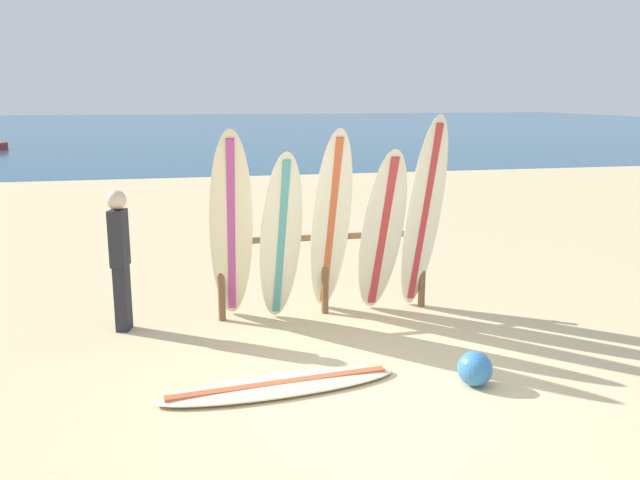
{
  "coord_description": "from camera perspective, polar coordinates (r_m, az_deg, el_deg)",
  "views": [
    {
      "loc": [
        -1.71,
        -5.26,
        2.76
      ],
      "look_at": [
        0.14,
        3.06,
        0.91
      ],
      "focal_mm": 37.32,
      "sensor_mm": 36.0,
      "label": 1
    }
  ],
  "objects": [
    {
      "name": "ground_plane",
      "position": [
        6.18,
        5.08,
        -14.3
      ],
      "size": [
        120.0,
        120.0,
        0.0
      ],
      "primitive_type": "plane",
      "color": "#D3BC8C"
    },
    {
      "name": "ocean_water",
      "position": [
        63.34,
        -11.15,
        9.56
      ],
      "size": [
        120.0,
        80.0,
        0.01
      ],
      "primitive_type": "cube",
      "color": "navy",
      "rests_on": "ground"
    },
    {
      "name": "surfboard_rack",
      "position": [
        8.47,
        0.44,
        -1.5
      ],
      "size": [
        2.75,
        0.09,
        1.16
      ],
      "color": "brown",
      "rests_on": "ground"
    },
    {
      "name": "surfboard_leaning_far_left",
      "position": [
        7.9,
        -7.63,
        0.9
      ],
      "size": [
        0.57,
        1.19,
        2.43
      ],
      "color": "beige",
      "rests_on": "ground"
    },
    {
      "name": "surfboard_leaning_left",
      "position": [
        7.92,
        -3.39,
        0.04
      ],
      "size": [
        0.54,
        0.87,
        2.17
      ],
      "color": "silver",
      "rests_on": "ground"
    },
    {
      "name": "surfboard_leaning_center_left",
      "position": [
        8.11,
        0.91,
        1.29
      ],
      "size": [
        0.52,
        1.21,
        2.43
      ],
      "color": "white",
      "rests_on": "ground"
    },
    {
      "name": "surfboard_leaning_center",
      "position": [
        8.29,
        5.34,
        0.57
      ],
      "size": [
        0.59,
        0.88,
        2.17
      ],
      "color": "silver",
      "rests_on": "ground"
    },
    {
      "name": "surfboard_leaning_center_right",
      "position": [
        8.46,
        8.86,
        2.07
      ],
      "size": [
        0.5,
        0.88,
        2.57
      ],
      "color": "white",
      "rests_on": "ground"
    },
    {
      "name": "surfboard_lying_on_sand",
      "position": [
        6.54,
        -3.5,
        -12.36
      ],
      "size": [
        2.41,
        0.79,
        0.08
      ],
      "color": "beige",
      "rests_on": "ground"
    },
    {
      "name": "beachgoer_standing",
      "position": [
        8.17,
        -16.79,
        -1.18
      ],
      "size": [
        0.23,
        0.3,
        1.7
      ],
      "color": "#26262D",
      "rests_on": "ground"
    },
    {
      "name": "beach_ball",
      "position": [
        6.73,
        13.14,
        -10.7
      ],
      "size": [
        0.34,
        0.34,
        0.34
      ],
      "primitive_type": "sphere",
      "color": "#3372B2",
      "rests_on": "ground"
    }
  ]
}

